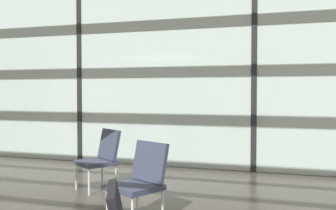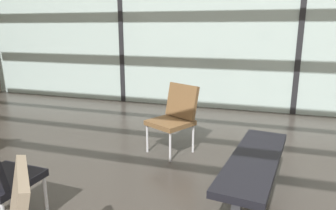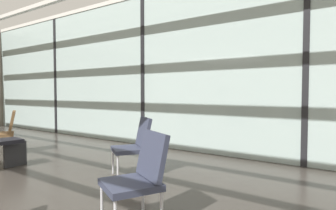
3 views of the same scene
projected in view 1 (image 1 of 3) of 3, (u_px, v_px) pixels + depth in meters
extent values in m
cube|color=#A3B7B2|center=(81.00, 76.00, 8.11)|extent=(14.00, 0.08, 3.49)
cube|color=black|center=(81.00, 76.00, 8.11)|extent=(0.10, 0.12, 3.49)
cube|color=black|center=(254.00, 73.00, 7.03)|extent=(0.10, 0.12, 3.49)
ellipsoid|color=#B2BCD6|center=(126.00, 71.00, 12.20)|extent=(10.27, 4.11, 4.11)
sphere|color=gray|center=(1.00, 73.00, 13.66)|extent=(2.26, 2.26, 2.26)
sphere|color=black|center=(8.00, 58.00, 11.27)|extent=(0.28, 0.28, 0.28)
sphere|color=black|center=(35.00, 58.00, 10.99)|extent=(0.28, 0.28, 0.28)
sphere|color=black|center=(63.00, 57.00, 10.71)|extent=(0.28, 0.28, 0.28)
sphere|color=black|center=(92.00, 56.00, 10.43)|extent=(0.28, 0.28, 0.28)
cube|color=#33384C|center=(135.00, 187.00, 4.24)|extent=(0.65, 0.65, 0.06)
cube|color=#33384C|center=(150.00, 162.00, 4.38)|extent=(0.49, 0.34, 0.44)
cylinder|color=#BCBCC1|center=(107.00, 207.00, 4.25)|extent=(0.03, 0.03, 0.37)
cylinder|color=#BCBCC1|center=(137.00, 200.00, 4.54)|extent=(0.03, 0.03, 0.37)
cylinder|color=#BCBCC1|center=(163.00, 207.00, 4.25)|extent=(0.03, 0.03, 0.37)
cube|color=#33384C|center=(96.00, 163.00, 5.70)|extent=(0.67, 0.67, 0.06)
cube|color=#33384C|center=(109.00, 144.00, 5.82)|extent=(0.47, 0.39, 0.44)
cylinder|color=#BCBCC1|center=(76.00, 177.00, 5.74)|extent=(0.03, 0.03, 0.37)
cylinder|color=#BCBCC1|center=(89.00, 182.00, 5.41)|extent=(0.03, 0.03, 0.37)
cylinder|color=#BCBCC1|center=(102.00, 173.00, 6.00)|extent=(0.03, 0.03, 0.37)
cylinder|color=#BCBCC1|center=(116.00, 178.00, 5.66)|extent=(0.03, 0.03, 0.37)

